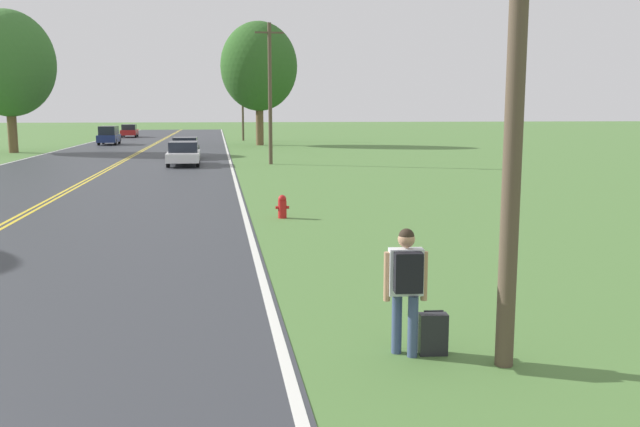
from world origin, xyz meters
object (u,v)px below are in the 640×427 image
Objects in this scene: car_dark_blue_van_mid_far at (109,135)px; suitcase at (433,334)px; hitchhiker_person at (406,279)px; car_red_sedan_receding at (129,131)px; tree_behind_sign at (8,64)px; car_black_sedan_mid_near at (185,148)px; car_white_sedan_approaching at (184,153)px; tree_mid_treeline at (259,67)px; fire_hydrant at (282,206)px.

suitcase is at bearing -167.61° from car_dark_blue_van_mid_far.
car_red_sedan_receding is at bearing 14.48° from hitchhiker_person.
tree_behind_sign reaches higher than car_black_sedan_mid_near.
tree_mid_treeline is at bearing 164.97° from car_white_sedan_approaching.
tree_mid_treeline is at bearing -147.79° from car_red_sedan_receding.
tree_mid_treeline reaches higher than suitcase.
tree_behind_sign is at bearing 116.33° from fire_hydrant.
suitcase is 0.86× the size of fire_hydrant.
hitchhiker_person is at bearing -87.64° from fire_hydrant.
car_white_sedan_approaching is at bearing 2.09° from car_black_sedan_mid_near.
fire_hydrant is at bearing -92.74° from tree_mid_treeline.
fire_hydrant is 46.79m from tree_mid_treeline.
suitcase is 34.49m from car_white_sedan_approaching.
car_black_sedan_mid_near is at bearing -33.14° from tree_behind_sign.
suitcase is (0.40, -0.00, -0.80)m from hitchhiker_person.
hitchhiker_person is at bearing -91.66° from tree_mid_treeline.
car_black_sedan_mid_near is at bearing 12.26° from suitcase.
car_red_sedan_receding reaches higher than suitcase.
tree_mid_treeline is at bearing 24.07° from tree_behind_sign.
car_white_sedan_approaching is 47.90m from car_red_sedan_receding.
car_red_sedan_receding is at bearing 100.74° from fire_hydrant.
tree_behind_sign is at bearing -137.60° from car_white_sedan_approaching.
tree_mid_treeline reaches higher than hitchhiker_person.
suitcase is 40.52m from car_black_sedan_mid_near.
fire_hydrant is 50.91m from car_dark_blue_van_mid_far.
tree_behind_sign is 2.76× the size of car_black_sedan_mid_near.
car_white_sedan_approaching reaches higher than suitcase.
fire_hydrant is at bearing -63.67° from tree_behind_sign.
car_black_sedan_mid_near is 23.11m from car_dark_blue_van_mid_far.
tree_behind_sign is at bearing 168.80° from car_red_sedan_receding.
tree_mid_treeline is 2.49× the size of car_red_sedan_receding.
fire_hydrant is (-0.91, 12.39, 0.08)m from suitcase.
tree_behind_sign reaches higher than car_dark_blue_van_mid_far.
fire_hydrant is 41.83m from tree_behind_sign.
car_red_sedan_receding is (-15.26, 22.62, -6.76)m from tree_mid_treeline.
hitchhiker_person is 2.42× the size of fire_hydrant.
car_white_sedan_approaching is (-4.06, 21.74, 0.39)m from fire_hydrant.
car_dark_blue_van_mid_far is at bearing -157.95° from car_black_sedan_mid_near.
car_black_sedan_mid_near is (-5.12, 40.19, 0.47)m from suitcase.
tree_behind_sign is 32.82m from car_red_sedan_receding.
fire_hydrant reaches higher than suitcase.
tree_mid_treeline is at bearing 3.34° from hitchhiker_person.
car_white_sedan_approaching is 6.06m from car_black_sedan_mid_near.
hitchhiker_person is 58.95m from tree_mid_treeline.
hitchhiker_person is 2.81× the size of suitcase.
car_red_sedan_receding is (-13.56, 81.18, -0.25)m from hitchhiker_person.
car_black_sedan_mid_near is (-4.21, 27.80, 0.39)m from fire_hydrant.
suitcase is 0.13× the size of car_white_sedan_approaching.
car_black_sedan_mid_near is (-6.42, -18.38, -6.84)m from tree_mid_treeline.
car_black_sedan_mid_near is 0.86× the size of car_red_sedan_receding.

